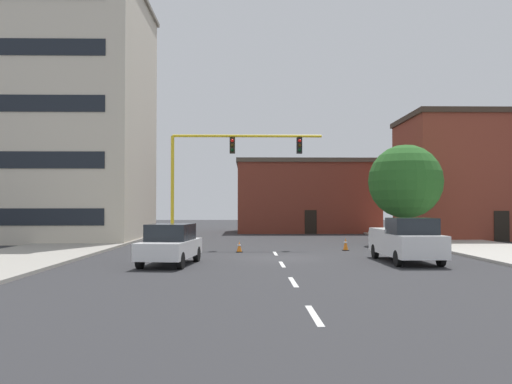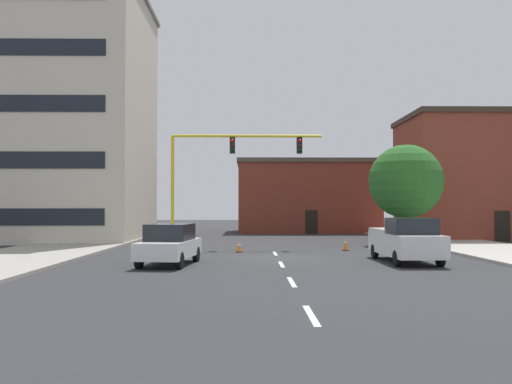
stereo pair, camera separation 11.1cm
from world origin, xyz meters
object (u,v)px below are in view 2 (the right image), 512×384
(traffic_signal_gantry, at_px, (194,210))
(tree_right_mid, at_px, (406,181))
(traffic_cone_roadside_b, at_px, (346,244))
(pickup_truck_white, at_px, (405,240))
(sedan_white_near_left, at_px, (170,244))
(traffic_cone_roadside_a, at_px, (239,247))

(traffic_signal_gantry, relative_size, tree_right_mid, 1.51)
(traffic_cone_roadside_b, bearing_deg, pickup_truck_white, -77.36)
(traffic_signal_gantry, bearing_deg, sedan_white_near_left, -90.66)
(tree_right_mid, height_order, traffic_cone_roadside_b, tree_right_mid)
(pickup_truck_white, height_order, traffic_cone_roadside_b, pickup_truck_white)
(traffic_cone_roadside_b, bearing_deg, tree_right_mid, 42.57)
(traffic_cone_roadside_a, bearing_deg, traffic_cone_roadside_b, 10.17)
(sedan_white_near_left, bearing_deg, traffic_cone_roadside_b, 40.30)
(tree_right_mid, bearing_deg, sedan_white_near_left, -138.89)
(tree_right_mid, height_order, pickup_truck_white, tree_right_mid)
(pickup_truck_white, height_order, traffic_cone_roadside_a, pickup_truck_white)
(traffic_signal_gantry, distance_m, traffic_cone_roadside_b, 9.17)
(tree_right_mid, height_order, sedan_white_near_left, tree_right_mid)
(tree_right_mid, relative_size, sedan_white_near_left, 1.39)
(traffic_signal_gantry, relative_size, sedan_white_near_left, 2.11)
(traffic_signal_gantry, xyz_separation_m, tree_right_mid, (13.47, 2.42, 1.83))
(pickup_truck_white, xyz_separation_m, sedan_white_near_left, (-10.35, -0.89, -0.09))
(tree_right_mid, xyz_separation_m, pickup_truck_white, (-3.23, -10.96, -3.15))
(traffic_cone_roadside_a, xyz_separation_m, traffic_cone_roadside_b, (6.01, 1.08, 0.06))
(pickup_truck_white, xyz_separation_m, traffic_cone_roadside_a, (-7.50, 5.55, -0.67))
(traffic_cone_roadside_a, relative_size, traffic_cone_roadside_b, 0.83)
(sedan_white_near_left, bearing_deg, traffic_cone_roadside_a, 66.10)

